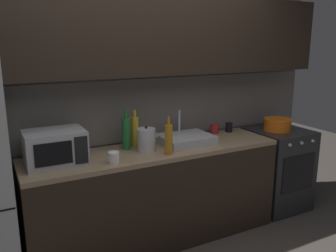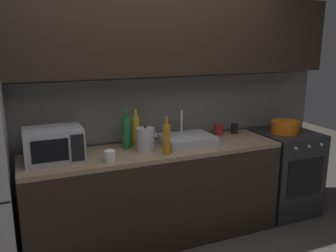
{
  "view_description": "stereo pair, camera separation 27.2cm",
  "coord_description": "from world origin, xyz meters",
  "px_view_note": "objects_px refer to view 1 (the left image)",
  "views": [
    {
      "loc": [
        -1.33,
        -1.87,
        1.85
      ],
      "look_at": [
        0.12,
        0.9,
        1.1
      ],
      "focal_mm": 37.96,
      "sensor_mm": 36.0,
      "label": 1
    },
    {
      "loc": [
        -1.09,
        -1.99,
        1.85
      ],
      "look_at": [
        0.12,
        0.9,
        1.1
      ],
      "focal_mm": 37.96,
      "sensor_mm": 36.0,
      "label": 2
    }
  ],
  "objects_px": {
    "mug_red": "(214,129)",
    "mug_white": "(114,158)",
    "wine_bottle_green": "(126,133)",
    "microwave": "(55,147)",
    "kettle": "(146,140)",
    "cooking_pot": "(277,124)",
    "wine_bottle_amber": "(169,139)",
    "mug_dark": "(229,127)",
    "wine_bottle_yellow": "(135,131)",
    "oven_range": "(277,168)"
  },
  "relations": [
    {
      "from": "oven_range",
      "to": "wine_bottle_yellow",
      "type": "xyz_separation_m",
      "value": [
        -1.64,
        0.19,
        0.59
      ]
    },
    {
      "from": "microwave",
      "to": "kettle",
      "type": "bearing_deg",
      "value": -2.14
    },
    {
      "from": "wine_bottle_green",
      "to": "cooking_pot",
      "type": "bearing_deg",
      "value": -3.89
    },
    {
      "from": "kettle",
      "to": "mug_white",
      "type": "relative_size",
      "value": 2.41
    },
    {
      "from": "oven_range",
      "to": "wine_bottle_amber",
      "type": "xyz_separation_m",
      "value": [
        -1.48,
        -0.18,
        0.59
      ]
    },
    {
      "from": "wine_bottle_green",
      "to": "microwave",
      "type": "bearing_deg",
      "value": -171.26
    },
    {
      "from": "kettle",
      "to": "mug_red",
      "type": "height_order",
      "value": "kettle"
    },
    {
      "from": "wine_bottle_yellow",
      "to": "wine_bottle_green",
      "type": "bearing_deg",
      "value": -149.05
    },
    {
      "from": "mug_red",
      "to": "wine_bottle_amber",
      "type": "bearing_deg",
      "value": -152.46
    },
    {
      "from": "wine_bottle_green",
      "to": "oven_range",
      "type": "bearing_deg",
      "value": -3.84
    },
    {
      "from": "wine_bottle_yellow",
      "to": "mug_red",
      "type": "distance_m",
      "value": 0.91
    },
    {
      "from": "wine_bottle_amber",
      "to": "mug_white",
      "type": "xyz_separation_m",
      "value": [
        -0.5,
        -0.0,
        -0.09
      ]
    },
    {
      "from": "mug_dark",
      "to": "cooking_pot",
      "type": "distance_m",
      "value": 0.54
    },
    {
      "from": "microwave",
      "to": "wine_bottle_green",
      "type": "relative_size",
      "value": 1.28
    },
    {
      "from": "kettle",
      "to": "wine_bottle_amber",
      "type": "bearing_deg",
      "value": -53.5
    },
    {
      "from": "wine_bottle_green",
      "to": "mug_dark",
      "type": "height_order",
      "value": "wine_bottle_green"
    },
    {
      "from": "mug_dark",
      "to": "mug_white",
      "type": "bearing_deg",
      "value": -164.99
    },
    {
      "from": "oven_range",
      "to": "mug_white",
      "type": "relative_size",
      "value": 9.58
    },
    {
      "from": "wine_bottle_green",
      "to": "mug_red",
      "type": "distance_m",
      "value": 1.03
    },
    {
      "from": "mug_dark",
      "to": "oven_range",
      "type": "bearing_deg",
      "value": -19.47
    },
    {
      "from": "kettle",
      "to": "wine_bottle_amber",
      "type": "relative_size",
      "value": 0.69
    },
    {
      "from": "mug_red",
      "to": "cooking_pot",
      "type": "height_order",
      "value": "cooking_pot"
    },
    {
      "from": "microwave",
      "to": "mug_white",
      "type": "bearing_deg",
      "value": -27.03
    },
    {
      "from": "microwave",
      "to": "wine_bottle_yellow",
      "type": "bearing_deg",
      "value": 12.46
    },
    {
      "from": "mug_red",
      "to": "mug_white",
      "type": "xyz_separation_m",
      "value": [
        -1.25,
        -0.4,
        -0.0
      ]
    },
    {
      "from": "mug_red",
      "to": "mug_dark",
      "type": "distance_m",
      "value": 0.18
    },
    {
      "from": "mug_red",
      "to": "cooking_pot",
      "type": "xyz_separation_m",
      "value": [
        0.69,
        -0.2,
        0.02
      ]
    },
    {
      "from": "microwave",
      "to": "mug_red",
      "type": "bearing_deg",
      "value": 6.42
    },
    {
      "from": "microwave",
      "to": "wine_bottle_green",
      "type": "distance_m",
      "value": 0.65
    },
    {
      "from": "mug_dark",
      "to": "cooking_pot",
      "type": "xyz_separation_m",
      "value": [
        0.51,
        -0.19,
        0.02
      ]
    },
    {
      "from": "oven_range",
      "to": "wine_bottle_amber",
      "type": "bearing_deg",
      "value": -172.89
    },
    {
      "from": "wine_bottle_yellow",
      "to": "cooking_pot",
      "type": "xyz_separation_m",
      "value": [
        1.6,
        -0.18,
        -0.07
      ]
    },
    {
      "from": "wine_bottle_amber",
      "to": "mug_red",
      "type": "relative_size",
      "value": 3.23
    },
    {
      "from": "kettle",
      "to": "mug_red",
      "type": "bearing_deg",
      "value": 13.77
    },
    {
      "from": "mug_red",
      "to": "cooking_pot",
      "type": "distance_m",
      "value": 0.72
    },
    {
      "from": "microwave",
      "to": "kettle",
      "type": "distance_m",
      "value": 0.78
    },
    {
      "from": "microwave",
      "to": "cooking_pot",
      "type": "height_order",
      "value": "microwave"
    },
    {
      "from": "mug_white",
      "to": "cooking_pot",
      "type": "height_order",
      "value": "cooking_pot"
    },
    {
      "from": "wine_bottle_yellow",
      "to": "mug_white",
      "type": "bearing_deg",
      "value": -132.37
    },
    {
      "from": "wine_bottle_green",
      "to": "mug_red",
      "type": "relative_size",
      "value": 3.53
    },
    {
      "from": "cooking_pot",
      "to": "wine_bottle_amber",
      "type": "bearing_deg",
      "value": -172.63
    },
    {
      "from": "kettle",
      "to": "cooking_pot",
      "type": "relative_size",
      "value": 0.77
    },
    {
      "from": "oven_range",
      "to": "mug_red",
      "type": "xyz_separation_m",
      "value": [
        -0.73,
        0.21,
        0.5
      ]
    },
    {
      "from": "wine_bottle_green",
      "to": "kettle",
      "type": "bearing_deg",
      "value": -42.28
    },
    {
      "from": "cooking_pot",
      "to": "oven_range",
      "type": "bearing_deg",
      "value": -1.88
    },
    {
      "from": "wine_bottle_yellow",
      "to": "mug_white",
      "type": "xyz_separation_m",
      "value": [
        -0.34,
        -0.37,
        -0.09
      ]
    },
    {
      "from": "kettle",
      "to": "mug_red",
      "type": "relative_size",
      "value": 2.22
    },
    {
      "from": "mug_white",
      "to": "microwave",
      "type": "bearing_deg",
      "value": 152.97
    },
    {
      "from": "wine_bottle_yellow",
      "to": "kettle",
      "type": "bearing_deg",
      "value": -82.24
    },
    {
      "from": "wine_bottle_yellow",
      "to": "mug_dark",
      "type": "relative_size",
      "value": 3.4
    }
  ]
}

